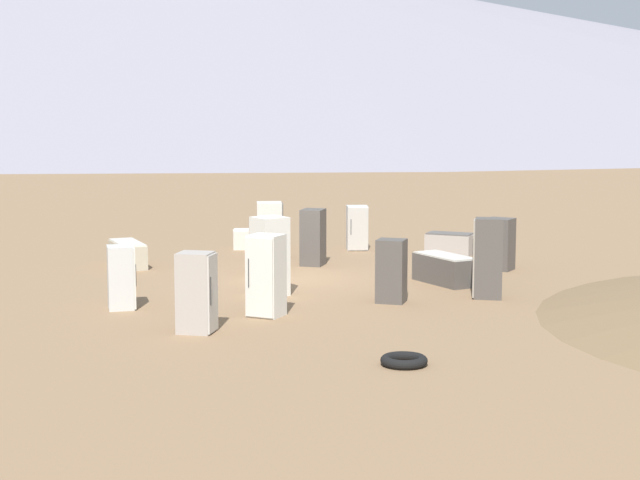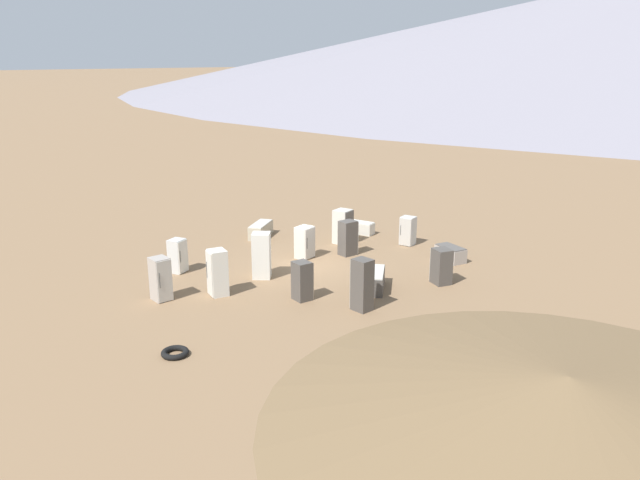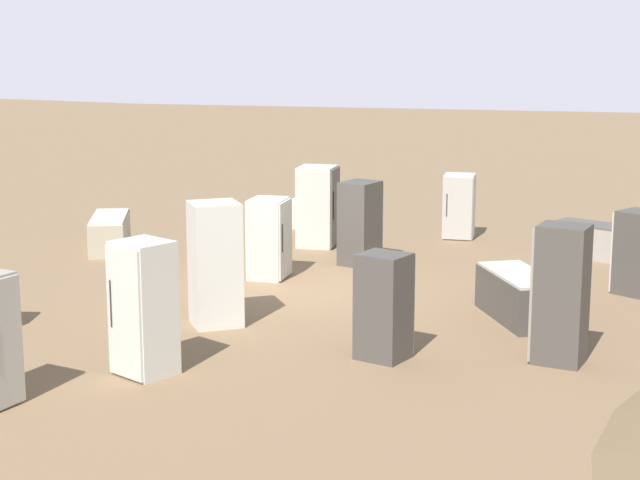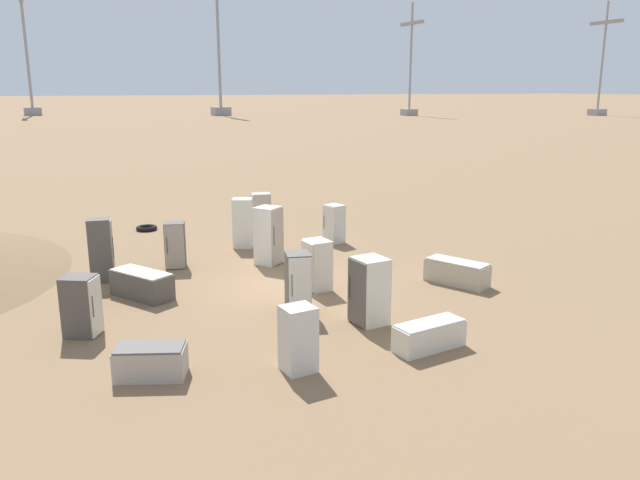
{
  "view_description": "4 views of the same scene",
  "coord_description": "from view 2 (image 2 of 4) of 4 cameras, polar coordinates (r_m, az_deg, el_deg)",
  "views": [
    {
      "loc": [
        28.25,
        1.47,
        4.78
      ],
      "look_at": [
        1.49,
        0.77,
        1.23
      ],
      "focal_mm": 60.0,
      "sensor_mm": 36.0,
      "label": 1
    },
    {
      "loc": [
        20.14,
        17.0,
        8.81
      ],
      "look_at": [
        1.08,
        1.49,
        1.65
      ],
      "focal_mm": 35.0,
      "sensor_mm": 36.0,
      "label": 2
    },
    {
      "loc": [
        17.28,
        6.3,
        4.61
      ],
      "look_at": [
        -0.08,
        0.38,
        0.88
      ],
      "focal_mm": 60.0,
      "sensor_mm": 36.0,
      "label": 3
    },
    {
      "loc": [
        -16.52,
        6.29,
        5.74
      ],
      "look_at": [
        -0.33,
        -1.01,
        1.4
      ],
      "focal_mm": 35.0,
      "sensor_mm": 36.0,
      "label": 4
    }
  ],
  "objects": [
    {
      "name": "discarded_fridge_12",
      "position": [
        24.27,
        -14.37,
        -3.47
      ],
      "size": [
        0.74,
        0.83,
        1.66
      ],
      "rotation": [
        0.0,
        0.0,
        6.1
      ],
      "color": "#A89E93",
      "rests_on": "ground_plane"
    },
    {
      "name": "discarded_fridge_11",
      "position": [
        24.28,
        -9.36,
        -2.97
      ],
      "size": [
        0.89,
        0.9,
        1.82
      ],
      "rotation": [
        0.0,
        0.0,
        4.3
      ],
      "color": "silver",
      "rests_on": "ground_plane"
    },
    {
      "name": "discarded_fridge_6",
      "position": [
        27.27,
        -12.88,
        -1.42
      ],
      "size": [
        0.79,
        0.76,
        1.45
      ],
      "rotation": [
        0.0,
        0.0,
        0.27
      ],
      "color": "silver",
      "rests_on": "ground_plane"
    },
    {
      "name": "discarded_fridge_0",
      "position": [
        32.12,
        -5.44,
        0.92
      ],
      "size": [
        2.02,
        1.43,
        0.71
      ],
      "rotation": [
        0.0,
        0.0,
        2.0
      ],
      "color": "#B2A88E",
      "rests_on": "ground_plane"
    },
    {
      "name": "discarded_fridge_14",
      "position": [
        25.97,
        -5.37,
        -1.41
      ],
      "size": [
        1.03,
        1.02,
        1.93
      ],
      "rotation": [
        0.0,
        0.0,
        2.23
      ],
      "color": "silver",
      "rests_on": "ground_plane"
    },
    {
      "name": "discarded_fridge_10",
      "position": [
        32.71,
        3.5,
        1.17
      ],
      "size": [
        0.83,
        1.75,
        0.64
      ],
      "rotation": [
        0.0,
        0.0,
        3.27
      ],
      "color": "beige",
      "rests_on": "ground_plane"
    },
    {
      "name": "discarded_fridge_3",
      "position": [
        30.81,
        8.03,
        0.84
      ],
      "size": [
        0.71,
        0.71,
        1.41
      ],
      "rotation": [
        0.0,
        0.0,
        4.81
      ],
      "color": "silver",
      "rests_on": "ground_plane"
    },
    {
      "name": "discarded_fridge_7",
      "position": [
        22.58,
        3.85,
        -4.1
      ],
      "size": [
        0.66,
        0.77,
        1.94
      ],
      "rotation": [
        0.0,
        0.0,
        3.0
      ],
      "color": "#4C4742",
      "rests_on": "ground_plane"
    },
    {
      "name": "discarded_fridge_13",
      "position": [
        28.94,
        2.58,
        0.19
      ],
      "size": [
        0.88,
        0.76,
        1.62
      ],
      "rotation": [
        0.0,
        0.0,
        1.33
      ],
      "color": "#4C4742",
      "rests_on": "ground_plane"
    },
    {
      "name": "discarded_fridge_1",
      "position": [
        24.81,
        4.97,
        -3.69
      ],
      "size": [
        2.02,
        1.63,
        0.75
      ],
      "rotation": [
        0.0,
        0.0,
        5.25
      ],
      "color": "#4C4742",
      "rests_on": "ground_plane"
    },
    {
      "name": "discarded_fridge_2",
      "position": [
        30.77,
        2.11,
        1.24
      ],
      "size": [
        0.86,
        0.86,
        1.69
      ],
      "rotation": [
        0.0,
        0.0,
        0.1
      ],
      "color": "beige",
      "rests_on": "ground_plane"
    },
    {
      "name": "discarded_fridge_5",
      "position": [
        25.72,
        11.02,
        -2.37
      ],
      "size": [
        0.91,
        0.97,
        1.46
      ],
      "rotation": [
        0.0,
        0.0,
        2.64
      ],
      "color": "#4C4742",
      "rests_on": "ground_plane"
    },
    {
      "name": "dirt_mound",
      "position": [
        16.76,
        21.59,
        -13.78
      ],
      "size": [
        15.23,
        15.23,
        1.49
      ],
      "color": "brown",
      "rests_on": "ground_plane"
    },
    {
      "name": "scrap_tire",
      "position": [
        20.04,
        -13.12,
        -10.0
      ],
      "size": [
        0.86,
        0.86,
        0.18
      ],
      "color": "black",
      "rests_on": "ground_plane"
    },
    {
      "name": "discarded_fridge_8",
      "position": [
        28.49,
        -1.41,
        -0.21
      ],
      "size": [
        0.8,
        0.73,
        1.47
      ],
      "rotation": [
        0.0,
        0.0,
        0.07
      ],
      "color": "beige",
      "rests_on": "ground_plane"
    },
    {
      "name": "discarded_fridge_9",
      "position": [
        23.57,
        -1.62,
        -3.75
      ],
      "size": [
        0.77,
        0.78,
        1.5
      ],
      "rotation": [
        0.0,
        0.0,
        1.3
      ],
      "color": "#4C4742",
      "rests_on": "ground_plane"
    },
    {
      "name": "ground_plane",
      "position": [
        27.79,
        -0.98,
        -2.23
      ],
      "size": [
        1000.0,
        1000.0,
        0.0
      ],
      "primitive_type": "plane",
      "color": "#846647"
    },
    {
      "name": "discarded_fridge_4",
      "position": [
        28.79,
        11.84,
        -1.22
      ],
      "size": [
        1.2,
        1.57,
        0.67
      ],
      "rotation": [
        0.0,
        0.0,
        5.91
      ],
      "color": "#A89E93",
      "rests_on": "ground_plane"
    }
  ]
}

